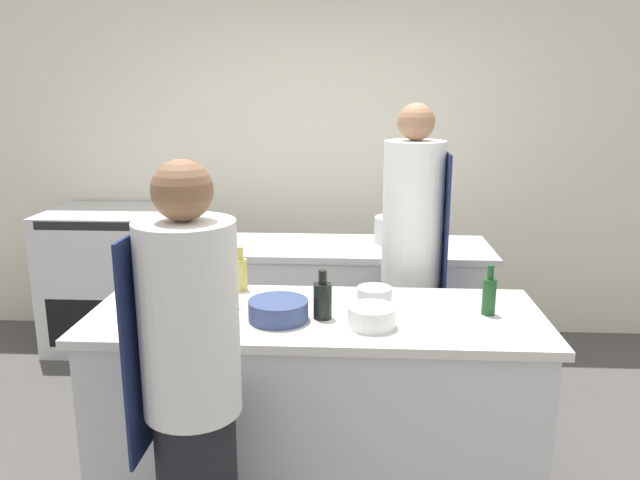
{
  "coord_description": "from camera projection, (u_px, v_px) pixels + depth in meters",
  "views": [
    {
      "loc": [
        0.17,
        -2.63,
        1.89
      ],
      "look_at": [
        0.0,
        0.35,
        1.16
      ],
      "focal_mm": 35.0,
      "sensor_mm": 36.0,
      "label": 1
    }
  ],
  "objects": [
    {
      "name": "bottle_wine",
      "position": [
        241.0,
        273.0,
        3.09
      ],
      "size": [
        0.07,
        0.07,
        0.22
      ],
      "color": "#B2A84C",
      "rests_on": "prep_counter"
    },
    {
      "name": "prep_counter",
      "position": [
        316.0,
        404.0,
        2.9
      ],
      "size": [
        2.03,
        0.76,
        0.91
      ],
      "color": "silver",
      "rests_on": "ground_plane"
    },
    {
      "name": "cup",
      "position": [
        200.0,
        319.0,
        2.59
      ],
      "size": [
        0.08,
        0.08,
        0.1
      ],
      "color": "white",
      "rests_on": "prep_counter"
    },
    {
      "name": "oven_range",
      "position": [
        114.0,
        278.0,
        4.64
      ],
      "size": [
        0.89,
        0.72,
        1.02
      ],
      "color": "silver",
      "rests_on": "ground_plane"
    },
    {
      "name": "stockpot",
      "position": [
        397.0,
        230.0,
        4.03
      ],
      "size": [
        0.3,
        0.3,
        0.17
      ],
      "color": "silver",
      "rests_on": "pass_counter"
    },
    {
      "name": "bowl_mixing_large",
      "position": [
        374.0,
        296.0,
        2.89
      ],
      "size": [
        0.16,
        0.16,
        0.09
      ],
      "color": "#B7BABC",
      "rests_on": "prep_counter"
    },
    {
      "name": "bottle_cooking_oil",
      "position": [
        489.0,
        295.0,
        2.76
      ],
      "size": [
        0.06,
        0.06,
        0.23
      ],
      "color": "#19471E",
      "rests_on": "prep_counter"
    },
    {
      "name": "bottle_vinegar",
      "position": [
        229.0,
        306.0,
        2.64
      ],
      "size": [
        0.06,
        0.06,
        0.22
      ],
      "color": "#5B2319",
      "rests_on": "prep_counter"
    },
    {
      "name": "cutting_board",
      "position": [
        202.0,
        310.0,
        2.81
      ],
      "size": [
        0.33,
        0.21,
        0.01
      ],
      "color": "white",
      "rests_on": "prep_counter"
    },
    {
      "name": "wall_back",
      "position": [
        333.0,
        154.0,
        4.74
      ],
      "size": [
        8.0,
        0.06,
        2.8
      ],
      "color": "silver",
      "rests_on": "ground_plane"
    },
    {
      "name": "chef_at_prep_near",
      "position": [
        192.0,
        392.0,
        2.22
      ],
      "size": [
        0.36,
        0.35,
        1.67
      ],
      "rotation": [
        0.0,
        0.0,
        1.55
      ],
      "color": "black",
      "rests_on": "ground_plane"
    },
    {
      "name": "pass_counter",
      "position": [
        324.0,
        311.0,
        4.1
      ],
      "size": [
        2.13,
        0.63,
        0.91
      ],
      "color": "silver",
      "rests_on": "ground_plane"
    },
    {
      "name": "bowl_prep_small",
      "position": [
        372.0,
        317.0,
        2.62
      ],
      "size": [
        0.2,
        0.2,
        0.09
      ],
      "color": "white",
      "rests_on": "prep_counter"
    },
    {
      "name": "bowl_ceramic_blue",
      "position": [
        278.0,
        310.0,
        2.7
      ],
      "size": [
        0.26,
        0.26,
        0.09
      ],
      "color": "navy",
      "rests_on": "prep_counter"
    },
    {
      "name": "bottle_olive_oil",
      "position": [
        323.0,
        299.0,
        2.71
      ],
      "size": [
        0.08,
        0.08,
        0.22
      ],
      "color": "black",
      "rests_on": "prep_counter"
    },
    {
      "name": "chef_at_stove",
      "position": [
        412.0,
        267.0,
        3.46
      ],
      "size": [
        0.34,
        0.33,
        1.81
      ],
      "rotation": [
        0.0,
        0.0,
        -1.58
      ],
      "color": "black",
      "rests_on": "ground_plane"
    }
  ]
}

